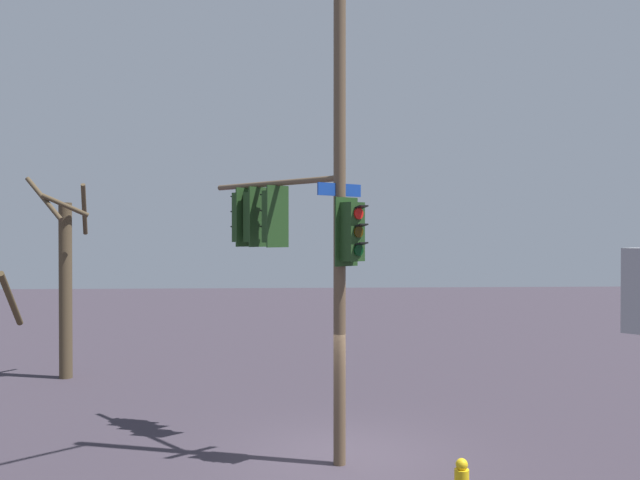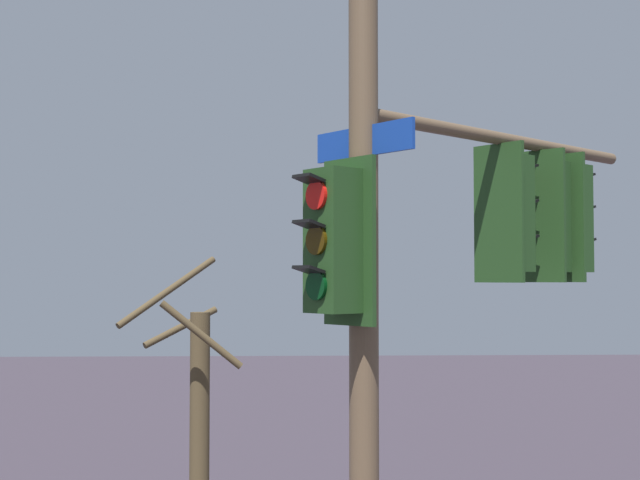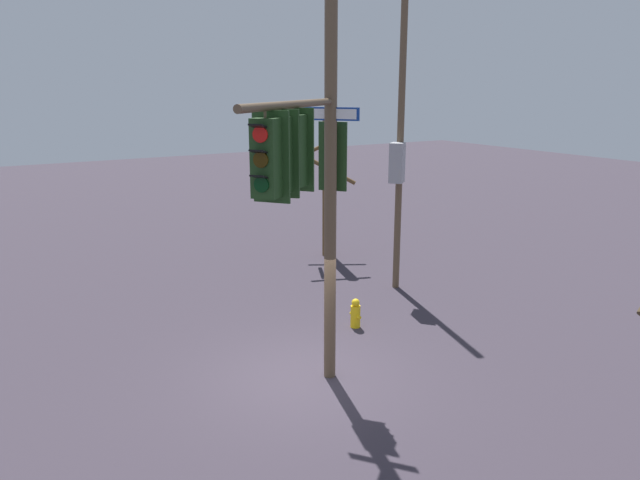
% 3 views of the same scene
% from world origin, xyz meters
% --- Properties ---
extents(ground_plane, '(80.00, 80.00, 0.00)m').
position_xyz_m(ground_plane, '(0.00, 0.00, 0.00)').
color(ground_plane, '#362E38').
extents(main_signal_pole_assembly, '(3.10, 5.27, 9.59)m').
position_xyz_m(main_signal_pole_assembly, '(0.94, -0.18, 5.03)').
color(main_signal_pole_assembly, brown).
rests_on(main_signal_pole_assembly, ground).
extents(secondary_pole_assembly, '(0.59, 0.64, 8.40)m').
position_xyz_m(secondary_pole_assembly, '(-3.47, 5.01, 4.01)').
color(secondary_pole_assembly, brown).
rests_on(secondary_pole_assembly, ground).
extents(fire_hydrant, '(0.38, 0.24, 0.73)m').
position_xyz_m(fire_hydrant, '(-1.65, 2.36, 0.34)').
color(fire_hydrant, yellow).
rests_on(fire_hydrant, ground).
extents(bare_tree_corner, '(2.61, 2.57, 4.89)m').
position_xyz_m(bare_tree_corner, '(-7.54, 5.17, 2.58)').
color(bare_tree_corner, brown).
rests_on(bare_tree_corner, ground).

